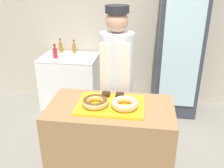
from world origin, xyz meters
The scene contains 13 objects.
wall_back centered at (0.00, 2.13, 1.35)m, with size 8.00×0.06×2.70m.
display_counter centered at (0.00, 0.00, 0.48)m, with size 1.17×0.64×0.96m.
serving_tray centered at (0.00, 0.00, 0.97)m, with size 0.61×0.43×0.02m.
donut_chocolate_glaze centered at (-0.13, -0.05, 1.02)m, with size 0.25×0.25×0.07m.
donut_light_glaze centered at (0.13, -0.05, 1.02)m, with size 0.25×0.25×0.07m.
brownie_back_left centered at (-0.07, 0.16, 1.00)m, with size 0.08×0.08×0.03m.
brownie_back_right centered at (0.07, 0.16, 1.00)m, with size 0.08×0.08×0.03m.
baker_person centered at (-0.01, 0.57, 0.95)m, with size 0.37×0.37×1.79m.
beverage_fridge centered at (0.79, 1.74, 0.98)m, with size 0.64×0.58×1.97m.
chest_freezer centered at (-0.93, 1.75, 0.43)m, with size 0.90×0.65×0.85m.
bottle_red centered at (-1.12, 1.64, 0.94)m, with size 0.07×0.07×0.22m.
bottle_amber centered at (-1.13, 1.96, 0.94)m, with size 0.06×0.06×0.24m.
bottle_amber_b centered at (-0.90, 1.97, 0.93)m, with size 0.06×0.06×0.22m.
Camera 1 is at (0.29, -2.00, 2.07)m, focal length 40.00 mm.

